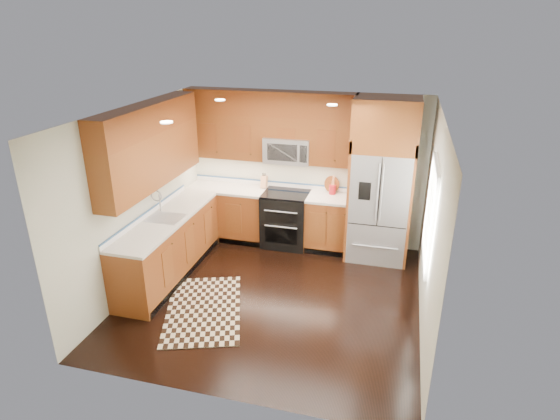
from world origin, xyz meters
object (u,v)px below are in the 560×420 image
(utensil_crock, at_px, (333,188))
(rug, at_px, (204,309))
(range, at_px, (286,219))
(knife_block, at_px, (264,182))
(refrigerator, at_px, (381,181))

(utensil_crock, bearing_deg, rug, -119.10)
(range, xyz_separation_m, utensil_crock, (0.76, 0.18, 0.58))
(rug, distance_m, knife_block, 2.65)
(range, bearing_deg, knife_block, 155.28)
(refrigerator, height_order, utensil_crock, refrigerator)
(rug, distance_m, utensil_crock, 2.95)
(refrigerator, xyz_separation_m, rug, (-2.13, -2.19, -1.30))
(utensil_crock, bearing_deg, refrigerator, -15.25)
(knife_block, relative_size, utensil_crock, 0.80)
(refrigerator, relative_size, knife_block, 10.03)
(knife_block, height_order, utensil_crock, utensil_crock)
(refrigerator, distance_m, knife_block, 2.02)
(refrigerator, xyz_separation_m, knife_block, (-1.99, 0.24, -0.26))
(range, xyz_separation_m, rug, (-0.58, -2.23, -0.46))
(range, bearing_deg, rug, -104.63)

